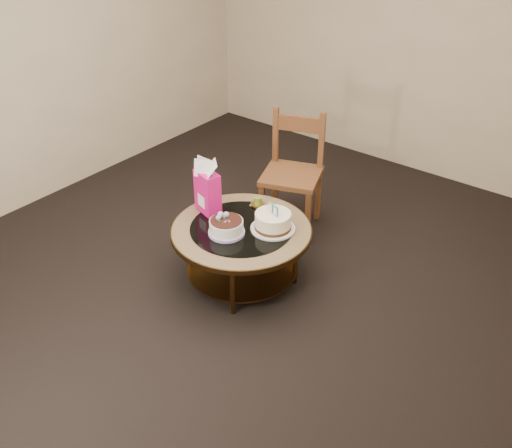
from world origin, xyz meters
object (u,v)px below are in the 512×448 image
Objects in this scene: gift_bag at (207,187)px; dining_chair at (293,172)px; cream_cake at (273,222)px; decorated_cake at (226,227)px; coffee_table at (242,236)px.

dining_chair reaches higher than gift_bag.
cream_cake is 0.56m from gift_bag.
dining_chair reaches higher than cream_cake.
gift_bag reaches higher than decorated_cake.
gift_bag is at bearing -149.90° from cream_cake.
gift_bag is 0.87m from dining_chair.
cream_cake is (0.19, 0.12, 0.14)m from coffee_table.
cream_cake reaches higher than decorated_cake.
coffee_table is at bearing -100.53° from dining_chair.
coffee_table is 0.18m from decorated_cake.
gift_bag is (-0.34, 0.02, 0.29)m from coffee_table.
dining_chair reaches higher than coffee_table.
decorated_cake is 0.99m from dining_chair.
decorated_cake is at bearing -8.81° from gift_bag.
dining_chair reaches higher than decorated_cake.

